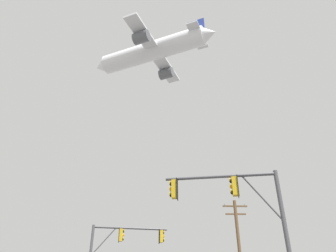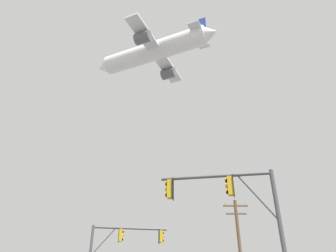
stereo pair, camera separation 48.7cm
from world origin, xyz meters
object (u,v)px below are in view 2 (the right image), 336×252
at_px(signal_pole_far, 118,248).
at_px(utility_pole, 240,251).
at_px(airplane, 154,52).
at_px(signal_pole_near, 237,208).

xyz_separation_m(signal_pole_far, utility_pole, (9.78, 2.94, 0.16)).
xyz_separation_m(signal_pole_far, airplane, (1.35, 20.48, 37.94)).
bearing_deg(utility_pole, signal_pole_near, -102.81).
height_order(utility_pole, airplane, airplane).
height_order(signal_pole_far, utility_pole, utility_pole).
bearing_deg(signal_pole_far, airplane, 86.22).
bearing_deg(airplane, signal_pole_far, -93.78).
bearing_deg(signal_pole_near, utility_pole, 77.19).
distance_m(utility_pole, airplane, 42.50).
bearing_deg(airplane, signal_pole_near, -80.11).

